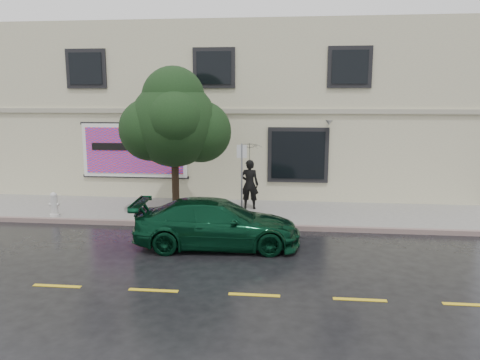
# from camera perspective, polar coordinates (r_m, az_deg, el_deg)

# --- Properties ---
(ground) EXTENTS (90.00, 90.00, 0.00)m
(ground) POSITION_cam_1_polar(r_m,az_deg,el_deg) (13.78, -6.34, -7.45)
(ground) COLOR black
(ground) RESTS_ON ground
(sidewalk) EXTENTS (20.00, 3.50, 0.15)m
(sidewalk) POSITION_cam_1_polar(r_m,az_deg,el_deg) (16.83, -3.96, -3.88)
(sidewalk) COLOR gray
(sidewalk) RESTS_ON ground
(curb) EXTENTS (20.00, 0.18, 0.16)m
(curb) POSITION_cam_1_polar(r_m,az_deg,el_deg) (15.17, -5.12, -5.48)
(curb) COLOR slate
(curb) RESTS_ON ground
(road_marking) EXTENTS (19.00, 0.12, 0.01)m
(road_marking) POSITION_cam_1_polar(r_m,az_deg,el_deg) (10.61, -10.52, -13.08)
(road_marking) COLOR gold
(road_marking) RESTS_ON ground
(building) EXTENTS (20.00, 8.12, 7.00)m
(building) POSITION_cam_1_polar(r_m,az_deg,el_deg) (22.01, -1.42, 8.49)
(building) COLOR #BAB495
(building) RESTS_ON ground
(billboard) EXTENTS (4.30, 0.16, 2.20)m
(billboard) POSITION_cam_1_polar(r_m,az_deg,el_deg) (18.87, -12.77, 3.54)
(billboard) COLOR white
(billboard) RESTS_ON ground
(car) EXTENTS (4.73, 2.35, 1.34)m
(car) POSITION_cam_1_polar(r_m,az_deg,el_deg) (13.09, -2.80, -5.30)
(car) COLOR #08321D
(car) RESTS_ON ground
(pedestrian) EXTENTS (0.67, 0.45, 1.79)m
(pedestrian) POSITION_cam_1_polar(r_m,az_deg,el_deg) (16.75, 1.17, -0.53)
(pedestrian) COLOR black
(pedestrian) RESTS_ON sidewalk
(umbrella) EXTENTS (1.14, 1.14, 0.72)m
(umbrella) POSITION_cam_1_polar(r_m,az_deg,el_deg) (16.56, 1.19, 3.73)
(umbrella) COLOR black
(umbrella) RESTS_ON pedestrian
(street_tree) EXTENTS (2.84, 2.84, 4.55)m
(street_tree) POSITION_cam_1_polar(r_m,az_deg,el_deg) (15.51, -8.05, 6.79)
(street_tree) COLOR #2E2114
(street_tree) RESTS_ON sidewalk
(fire_hydrant) EXTENTS (0.34, 0.32, 0.83)m
(fire_hydrant) POSITION_cam_1_polar(r_m,az_deg,el_deg) (17.00, -21.71, -2.79)
(fire_hydrant) COLOR beige
(fire_hydrant) RESTS_ON sidewalk
(sign_pole) EXTENTS (0.31, 0.05, 2.55)m
(sign_pole) POSITION_cam_1_polar(r_m,az_deg,el_deg) (14.80, 0.22, 0.55)
(sign_pole) COLOR gray
(sign_pole) RESTS_ON sidewalk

